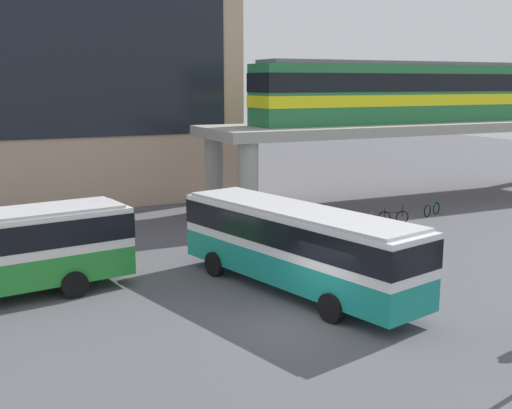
# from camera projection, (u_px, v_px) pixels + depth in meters

# --- Properties ---
(ground_plane) EXTENTS (120.00, 120.00, 0.00)m
(ground_plane) POSITION_uv_depth(u_px,v_px,m) (193.00, 252.00, 29.51)
(ground_plane) COLOR #515156
(station_building) EXTENTS (29.05, 14.45, 16.75)m
(station_building) POSITION_uv_depth(u_px,v_px,m) (0.00, 73.00, 42.04)
(station_building) COLOR tan
(station_building) RESTS_ON ground_plane
(elevated_platform) EXTENTS (28.42, 6.56, 5.24)m
(elevated_platform) POSITION_uv_depth(u_px,v_px,m) (412.00, 133.00, 41.40)
(elevated_platform) COLOR #9E9B93
(elevated_platform) RESTS_ON ground_plane
(train) EXTENTS (23.25, 2.96, 3.84)m
(train) POSITION_uv_depth(u_px,v_px,m) (419.00, 91.00, 41.04)
(train) COLOR #26723F
(train) RESTS_ON elevated_platform
(bus_main) EXTENTS (5.07, 11.33, 3.22)m
(bus_main) POSITION_uv_depth(u_px,v_px,m) (296.00, 240.00, 23.63)
(bus_main) COLOR teal
(bus_main) RESTS_ON ground_plane
(bicycle_orange) EXTENTS (1.78, 0.31, 1.04)m
(bicycle_orange) POSITION_uv_depth(u_px,v_px,m) (362.00, 223.00, 33.94)
(bicycle_orange) COLOR black
(bicycle_orange) RESTS_ON ground_plane
(bicycle_black) EXTENTS (1.73, 0.60, 1.04)m
(bicycle_black) POSITION_uv_depth(u_px,v_px,m) (393.00, 217.00, 35.48)
(bicycle_black) COLOR black
(bicycle_black) RESTS_ON ground_plane
(bicycle_green) EXTENTS (1.71, 0.66, 1.04)m
(bicycle_green) POSITION_uv_depth(u_px,v_px,m) (432.00, 209.00, 37.65)
(bicycle_green) COLOR black
(bicycle_green) RESTS_ON ground_plane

